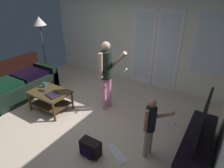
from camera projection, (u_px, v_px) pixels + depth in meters
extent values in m
cube|color=beige|center=(74.00, 121.00, 4.00)|extent=(5.34, 5.09, 0.02)
cube|color=silver|center=(132.00, 32.00, 5.26)|extent=(5.34, 0.06, 2.85)
cube|color=white|center=(143.00, 49.00, 5.22)|extent=(0.64, 0.02, 2.11)
cube|color=silver|center=(143.00, 47.00, 5.19)|extent=(0.48, 0.01, 1.81)
cube|color=white|center=(167.00, 52.00, 4.90)|extent=(0.64, 0.02, 2.11)
cube|color=silver|center=(167.00, 51.00, 4.86)|extent=(0.48, 0.01, 1.81)
cube|color=white|center=(213.00, 46.00, 4.27)|extent=(0.85, 0.02, 1.44)
cube|color=silver|center=(213.00, 46.00, 4.26)|extent=(0.79, 0.01, 1.38)
cube|color=black|center=(18.00, 88.00, 4.87)|extent=(0.96, 1.88, 0.43)
cube|color=black|center=(5.00, 69.00, 4.87)|extent=(0.16, 1.88, 0.44)
cube|color=black|center=(45.00, 74.00, 5.48)|extent=(0.96, 0.16, 0.59)
cube|color=black|center=(2.00, 85.00, 4.45)|extent=(0.72, 0.72, 0.09)
cube|color=black|center=(30.00, 74.00, 5.03)|extent=(0.72, 0.72, 0.09)
cube|color=#423319|center=(50.00, 92.00, 4.19)|extent=(0.86, 0.61, 0.04)
cube|color=#43301B|center=(51.00, 103.00, 4.32)|extent=(0.78, 0.53, 0.02)
cylinder|color=#423319|center=(30.00, 102.00, 4.28)|extent=(0.05, 0.05, 0.42)
cylinder|color=#423319|center=(54.00, 113.00, 3.90)|extent=(0.05, 0.05, 0.42)
cylinder|color=#423319|center=(49.00, 92.00, 4.69)|extent=(0.05, 0.05, 0.42)
cylinder|color=#423319|center=(72.00, 101.00, 4.31)|extent=(0.05, 0.05, 0.42)
cube|color=black|center=(197.00, 146.00, 3.10)|extent=(0.42, 1.50, 0.39)
cube|color=black|center=(199.00, 135.00, 3.01)|extent=(0.08, 0.40, 0.04)
cube|color=black|center=(204.00, 119.00, 2.87)|extent=(0.04, 1.13, 0.59)
cube|color=navy|center=(202.00, 119.00, 2.87)|extent=(0.00, 1.08, 0.54)
cylinder|color=pink|center=(104.00, 95.00, 4.23)|extent=(0.11, 0.11, 0.76)
cylinder|color=pink|center=(109.00, 92.00, 4.35)|extent=(0.11, 0.11, 0.76)
cylinder|color=black|center=(106.00, 65.00, 3.99)|extent=(0.25, 0.25, 0.59)
sphere|color=tan|center=(106.00, 46.00, 3.81)|extent=(0.18, 0.18, 0.18)
cylinder|color=tan|center=(101.00, 66.00, 3.86)|extent=(0.09, 0.09, 0.53)
cylinder|color=tan|center=(118.00, 60.00, 3.95)|extent=(0.43, 0.14, 0.44)
cube|color=white|center=(125.00, 71.00, 3.93)|extent=(0.12, 0.05, 0.12)
cylinder|color=tan|center=(146.00, 144.00, 3.05)|extent=(0.07, 0.07, 0.52)
cylinder|color=tan|center=(150.00, 140.00, 3.11)|extent=(0.07, 0.07, 0.52)
cylinder|color=black|center=(151.00, 119.00, 2.87)|extent=(0.17, 0.17, 0.41)
sphere|color=tan|center=(152.00, 103.00, 2.75)|extent=(0.12, 0.12, 0.12)
cylinder|color=tan|center=(146.00, 121.00, 2.79)|extent=(0.06, 0.06, 0.36)
cylinder|color=tan|center=(164.00, 115.00, 2.80)|extent=(0.33, 0.14, 0.26)
cube|color=white|center=(171.00, 125.00, 2.76)|extent=(0.14, 0.07, 0.11)
cylinder|color=#2D2627|center=(48.00, 75.00, 6.09)|extent=(0.26, 0.26, 0.02)
cylinder|color=brown|center=(44.00, 51.00, 5.73)|extent=(0.03, 0.03, 1.61)
cone|color=silver|center=(39.00, 21.00, 5.34)|extent=(0.38, 0.38, 0.24)
cube|color=black|center=(91.00, 148.00, 3.14)|extent=(0.35, 0.18, 0.27)
cube|color=black|center=(87.00, 153.00, 3.07)|extent=(0.24, 0.04, 0.14)
cube|color=white|center=(117.00, 154.00, 3.18)|extent=(0.45, 0.31, 0.02)
cube|color=silver|center=(117.00, 154.00, 3.18)|extent=(0.40, 0.26, 0.00)
cube|color=black|center=(53.00, 95.00, 4.03)|extent=(0.35, 0.31, 0.02)
cylinder|color=#1F5690|center=(44.00, 85.00, 4.36)|extent=(0.07, 0.07, 0.12)
cube|color=black|center=(42.00, 91.00, 4.20)|extent=(0.17, 0.07, 0.02)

